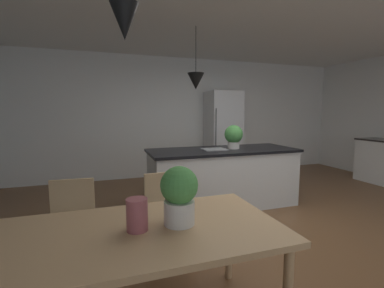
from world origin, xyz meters
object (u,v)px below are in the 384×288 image
object	(u,v)px
chair_far_right	(167,215)
potted_plant_on_table	(179,193)
vase_on_dining_table	(137,215)
refrigerator	(223,134)
dining_table	(130,241)
potted_plant_on_island	(234,136)
kitchen_island	(223,177)
chair_far_left	(71,227)

from	to	relation	value
chair_far_right	potted_plant_on_table	distance (m)	0.98
vase_on_dining_table	refrigerator	bearing A→B (deg)	58.33
dining_table	chair_far_right	bearing A→B (deg)	62.89
refrigerator	potted_plant_on_island	world-z (taller)	refrigerator
kitchen_island	potted_plant_on_island	world-z (taller)	potted_plant_on_island
chair_far_right	refrigerator	bearing A→B (deg)	56.49
chair_far_left	vase_on_dining_table	distance (m)	1.05
dining_table	potted_plant_on_table	distance (m)	0.42
kitchen_island	chair_far_right	bearing A→B (deg)	-133.19
potted_plant_on_island	chair_far_left	bearing A→B (deg)	-150.34
refrigerator	potted_plant_on_island	bearing A→B (deg)	-110.44
chair_far_left	kitchen_island	xyz separation A→B (m)	(2.06, 1.28, -0.01)
dining_table	vase_on_dining_table	bearing A→B (deg)	-8.37
refrigerator	potted_plant_on_island	size ratio (longest dim) A/B	5.20
chair_far_left	potted_plant_on_island	size ratio (longest dim) A/B	2.32
kitchen_island	chair_far_left	bearing A→B (deg)	-148.21
potted_plant_on_table	vase_on_dining_table	world-z (taller)	potted_plant_on_table
chair_far_right	vase_on_dining_table	world-z (taller)	vase_on_dining_table
vase_on_dining_table	chair_far_right	bearing A→B (deg)	65.77
potted_plant_on_island	dining_table	bearing A→B (deg)	-130.54
dining_table	chair_far_right	world-z (taller)	chair_far_right
chair_far_right	refrigerator	xyz separation A→B (m)	(2.07, 3.13, 0.50)
chair_far_right	vase_on_dining_table	distance (m)	1.00
refrigerator	vase_on_dining_table	xyz separation A→B (m)	(-2.46, -3.98, -0.13)
kitchen_island	refrigerator	world-z (taller)	refrigerator
kitchen_island	refrigerator	xyz separation A→B (m)	(0.87, 1.85, 0.51)
dining_table	chair_far_right	xyz separation A→B (m)	(0.43, 0.84, -0.21)
chair_far_left	chair_far_right	distance (m)	0.86
potted_plant_on_table	refrigerator	bearing A→B (deg)	61.23
chair_far_left	dining_table	bearing A→B (deg)	-62.88
refrigerator	potted_plant_on_table	size ratio (longest dim) A/B	5.05
potted_plant_on_table	vase_on_dining_table	size ratio (longest dim) A/B	1.91
chair_far_left	potted_plant_on_island	world-z (taller)	potted_plant_on_island
potted_plant_on_island	refrigerator	bearing A→B (deg)	69.56
chair_far_right	potted_plant_on_table	size ratio (longest dim) A/B	2.26
dining_table	refrigerator	bearing A→B (deg)	57.77
potted_plant_on_island	potted_plant_on_table	size ratio (longest dim) A/B	0.97
chair_far_left	vase_on_dining_table	bearing A→B (deg)	-60.51
chair_far_left	chair_far_right	bearing A→B (deg)	-0.00
potted_plant_on_table	chair_far_right	bearing A→B (deg)	82.65
dining_table	chair_far_right	size ratio (longest dim) A/B	2.22
dining_table	potted_plant_on_table	xyz separation A→B (m)	(0.32, -0.00, 0.27)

